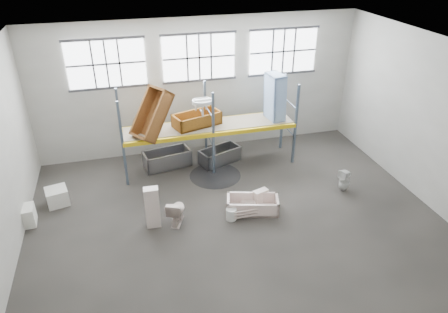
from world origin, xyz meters
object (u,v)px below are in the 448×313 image
object	(u,v)px
toilet_white	(344,180)
steel_tub_left	(167,159)
toilet_beige	(176,211)
blue_tub_upright	(275,98)
cistern_tall	(152,207)
bathtub_beige	(252,205)
rust_tub_flat	(197,119)
steel_tub_right	(220,155)
carton_near	(23,216)
bucket	(231,214)

from	to	relation	value
toilet_white	steel_tub_left	xyz separation A→B (m)	(-5.40, 3.08, -0.08)
toilet_beige	blue_tub_upright	size ratio (longest dim) A/B	0.47
steel_tub_left	toilet_white	bearing A→B (deg)	-29.69
cistern_tall	toilet_white	xyz separation A→B (m)	(6.27, 0.27, -0.26)
cistern_tall	toilet_white	distance (m)	6.28
toilet_beige	steel_tub_left	bearing A→B (deg)	-69.58
bathtub_beige	rust_tub_flat	size ratio (longest dim) A/B	0.96
steel_tub_right	carton_near	size ratio (longest dim) A/B	2.22
cistern_tall	toilet_white	world-z (taller)	cistern_tall
toilet_white	steel_tub_right	size ratio (longest dim) A/B	0.51
cistern_tall	carton_near	xyz separation A→B (m)	(-3.66, 1.02, -0.35)
rust_tub_flat	bathtub_beige	bearing A→B (deg)	-72.31
bathtub_beige	bucket	world-z (taller)	bathtub_beige
steel_tub_left	steel_tub_right	xyz separation A→B (m)	(1.92, -0.19, -0.03)
blue_tub_upright	bathtub_beige	bearing A→B (deg)	-120.07
toilet_beige	rust_tub_flat	bearing A→B (deg)	-88.66
bathtub_beige	carton_near	xyz separation A→B (m)	(-6.65, 1.08, 0.06)
rust_tub_flat	blue_tub_upright	bearing A→B (deg)	-2.79
steel_tub_left	steel_tub_right	world-z (taller)	steel_tub_left
bucket	carton_near	xyz separation A→B (m)	(-5.91, 1.32, 0.10)
cistern_tall	steel_tub_right	distance (m)	4.23
steel_tub_right	carton_near	distance (m)	6.79
steel_tub_left	rust_tub_flat	bearing A→B (deg)	-10.89
toilet_white	rust_tub_flat	world-z (taller)	rust_tub_flat
steel_tub_right	bucket	xyz separation A→B (m)	(-0.54, -3.45, -0.09)
cistern_tall	steel_tub_left	bearing A→B (deg)	78.53
rust_tub_flat	bucket	bearing A→B (deg)	-85.32
bathtub_beige	cistern_tall	xyz separation A→B (m)	(-2.99, 0.06, 0.41)
bucket	cistern_tall	bearing A→B (deg)	172.44
toilet_white	bucket	size ratio (longest dim) A/B	2.07
cistern_tall	toilet_white	bearing A→B (deg)	5.57
steel_tub_left	toilet_beige	bearing A→B (deg)	-93.31
blue_tub_upright	carton_near	xyz separation A→B (m)	(-8.42, -1.98, -2.11)
toilet_white	steel_tub_left	size ratio (longest dim) A/B	0.46
bathtub_beige	rust_tub_flat	bearing A→B (deg)	123.51
blue_tub_upright	carton_near	distance (m)	8.91
steel_tub_left	carton_near	xyz separation A→B (m)	(-4.53, -2.33, -0.01)
toilet_white	blue_tub_upright	bearing A→B (deg)	-171.91
rust_tub_flat	blue_tub_upright	distance (m)	2.85
toilet_beige	cistern_tall	xyz separation A→B (m)	(-0.68, 0.02, 0.24)
steel_tub_right	carton_near	xyz separation A→B (m)	(-6.45, -2.14, 0.01)
bucket	rust_tub_flat	bearing A→B (deg)	94.68
blue_tub_upright	rust_tub_flat	bearing A→B (deg)	177.21
toilet_beige	toilet_white	xyz separation A→B (m)	(5.59, 0.29, -0.02)
cistern_tall	toilet_beige	bearing A→B (deg)	1.56
blue_tub_upright	carton_near	world-z (taller)	blue_tub_upright
rust_tub_flat	carton_near	distance (m)	6.21
steel_tub_right	toilet_white	bearing A→B (deg)	-39.68
cistern_tall	carton_near	bearing A→B (deg)	167.58
cistern_tall	rust_tub_flat	size ratio (longest dim) A/B	0.79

